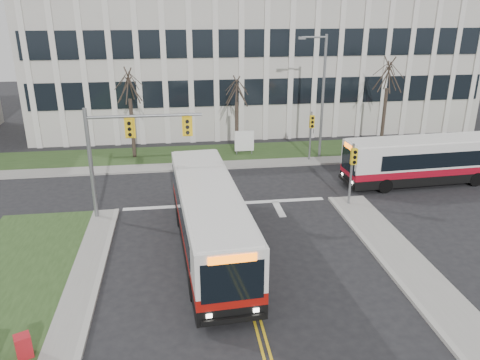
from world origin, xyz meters
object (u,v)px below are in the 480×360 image
at_px(streetlight, 321,91).
at_px(newspaper_box_red, 24,348).
at_px(bus_main, 209,220).
at_px(bus_cross, 429,161).
at_px(directory_sign, 244,141).

xyz_separation_m(streetlight, newspaper_box_red, (-16.08, -20.06, -4.72)).
relative_size(bus_main, newspaper_box_red, 12.75).
distance_m(streetlight, bus_cross, 9.23).
bearing_deg(newspaper_box_red, directory_sign, 38.97).
bearing_deg(newspaper_box_red, streetlight, 26.54).
xyz_separation_m(bus_main, bus_cross, (15.02, 7.20, -0.11)).
relative_size(directory_sign, bus_main, 0.17).
bearing_deg(directory_sign, bus_cross, -34.28).
height_order(bus_cross, newspaper_box_red, bus_cross).
height_order(directory_sign, bus_main, bus_main).
distance_m(streetlight, newspaper_box_red, 26.13).
xyz_separation_m(bus_main, newspaper_box_red, (-6.70, -6.55, -1.14)).
relative_size(directory_sign, bus_cross, 0.18).
bearing_deg(bus_main, directory_sign, 71.93).
bearing_deg(newspaper_box_red, bus_main, 19.61).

